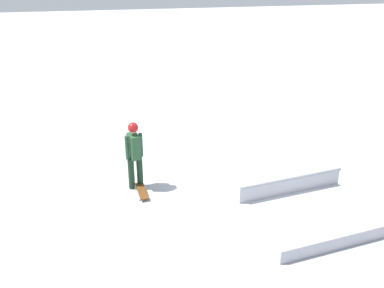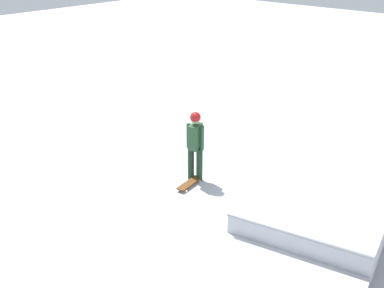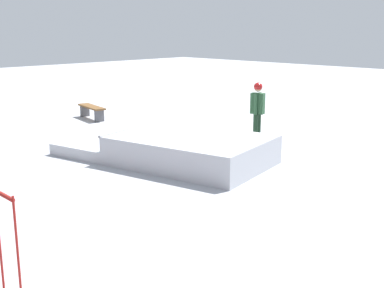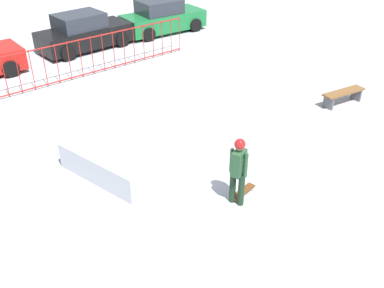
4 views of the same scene
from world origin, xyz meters
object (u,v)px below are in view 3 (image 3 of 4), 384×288
skate_ramp (175,149)px  park_bench (92,109)px  skater (258,107)px  skateboard (245,137)px

skate_ramp → park_bench: size_ratio=3.53×
skate_ramp → skater: size_ratio=3.37×
skateboard → park_bench: size_ratio=0.50×
park_bench → skateboard: bearing=-168.6°
park_bench → skater: bearing=-168.2°
skater → skateboard: bearing=-178.6°
park_bench → skate_ramp: bearing=163.7°
skater → park_bench: skater is taller
skate_ramp → skater: (-0.06, -3.22, 0.69)m
skateboard → skate_ramp: bearing=-92.0°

